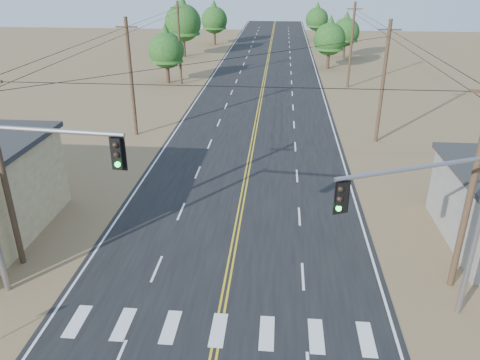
# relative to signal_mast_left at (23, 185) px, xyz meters

# --- Properties ---
(road) EXTENTS (15.00, 200.00, 0.02)m
(road) POSITION_rel_signal_mast_left_xyz_m (8.16, 20.38, -5.52)
(road) COLOR black
(road) RESTS_ON ground
(utility_pole_left_near) EXTENTS (1.80, 0.30, 10.00)m
(utility_pole_left_near) POSITION_rel_signal_mast_left_xyz_m (-2.34, 2.38, -0.41)
(utility_pole_left_near) COLOR #4C3826
(utility_pole_left_near) RESTS_ON ground
(utility_pole_left_mid) EXTENTS (1.80, 0.30, 10.00)m
(utility_pole_left_mid) POSITION_rel_signal_mast_left_xyz_m (-2.34, 22.38, -0.41)
(utility_pole_left_mid) COLOR #4C3826
(utility_pole_left_mid) RESTS_ON ground
(utility_pole_left_far) EXTENTS (1.80, 0.30, 10.00)m
(utility_pole_left_far) POSITION_rel_signal_mast_left_xyz_m (-2.34, 42.38, -0.41)
(utility_pole_left_far) COLOR #4C3826
(utility_pole_left_far) RESTS_ON ground
(utility_pole_right_near) EXTENTS (1.80, 0.30, 10.00)m
(utility_pole_right_near) POSITION_rel_signal_mast_left_xyz_m (18.66, 2.38, -0.41)
(utility_pole_right_near) COLOR #4C3826
(utility_pole_right_near) RESTS_ON ground
(utility_pole_right_mid) EXTENTS (1.80, 0.30, 10.00)m
(utility_pole_right_mid) POSITION_rel_signal_mast_left_xyz_m (18.66, 22.38, -0.41)
(utility_pole_right_mid) COLOR #4C3826
(utility_pole_right_mid) RESTS_ON ground
(utility_pole_right_far) EXTENTS (1.80, 0.30, 10.00)m
(utility_pole_right_far) POSITION_rel_signal_mast_left_xyz_m (18.66, 42.38, -0.41)
(utility_pole_right_far) COLOR #4C3826
(utility_pole_right_far) RESTS_ON ground
(signal_mast_left) EXTENTS (6.69, 1.01, 8.18)m
(signal_mast_left) POSITION_rel_signal_mast_left_xyz_m (0.00, 0.00, 0.00)
(signal_mast_left) COLOR gray
(signal_mast_left) RESTS_ON ground
(signal_mast_right) EXTENTS (6.26, 2.91, 7.48)m
(signal_mast_right) POSITION_rel_signal_mast_left_xyz_m (16.53, -0.41, -0.43)
(signal_mast_right) COLOR gray
(signal_mast_right) RESTS_ON ground
(tree_left_near) EXTENTS (4.47, 4.47, 7.45)m
(tree_left_near) POSITION_rel_signal_mast_left_xyz_m (-4.13, 42.76, -0.97)
(tree_left_near) COLOR #3F2D1E
(tree_left_near) RESTS_ON ground
(tree_left_mid) EXTENTS (5.90, 5.90, 9.83)m
(tree_left_mid) POSITION_rel_signal_mast_left_xyz_m (-5.84, 62.20, 0.49)
(tree_left_mid) COLOR #3F2D1E
(tree_left_mid) RESTS_ON ground
(tree_left_far) EXTENTS (4.93, 4.93, 8.22)m
(tree_left_far) POSITION_rel_signal_mast_left_xyz_m (-2.62, 75.90, -0.50)
(tree_left_far) COLOR #3F2D1E
(tree_left_far) RESTS_ON ground
(tree_right_near) EXTENTS (4.57, 4.57, 7.61)m
(tree_right_near) POSITION_rel_signal_mast_left_xyz_m (17.16, 54.10, -0.87)
(tree_right_near) COLOR #3F2D1E
(tree_right_near) RESTS_ON ground
(tree_right_mid) EXTENTS (4.45, 4.45, 7.41)m
(tree_right_mid) POSITION_rel_signal_mast_left_xyz_m (20.51, 63.32, -0.99)
(tree_right_mid) COLOR #3F2D1E
(tree_right_mid) RESTS_ON ground
(tree_right_far) EXTENTS (4.50, 4.50, 7.50)m
(tree_right_far) POSITION_rel_signal_mast_left_xyz_m (17.16, 83.36, -0.94)
(tree_right_far) COLOR #3F2D1E
(tree_right_far) RESTS_ON ground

